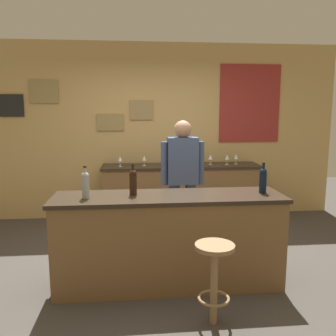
{
  "coord_description": "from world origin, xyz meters",
  "views": [
    {
      "loc": [
        -0.33,
        -3.72,
        1.73
      ],
      "look_at": [
        0.07,
        0.45,
        1.05
      ],
      "focal_mm": 37.72,
      "sensor_mm": 36.0,
      "label": 1
    }
  ],
  "objects_px": {
    "wine_glass_e": "(236,157)",
    "coffee_mug": "(186,162)",
    "wine_glass_b": "(144,159)",
    "wine_glass_c": "(210,157)",
    "bar_stool": "(214,270)",
    "wine_bottle_b": "(133,181)",
    "wine_bottle_c": "(263,179)",
    "wine_glass_a": "(120,159)",
    "bartender": "(183,177)",
    "wine_bottle_a": "(85,184)",
    "wine_glass_d": "(227,157)"
  },
  "relations": [
    {
      "from": "bar_stool",
      "to": "wine_glass_a",
      "type": "relative_size",
      "value": 4.39
    },
    {
      "from": "bartender",
      "to": "wine_glass_c",
      "type": "height_order",
      "value": "bartender"
    },
    {
      "from": "wine_bottle_a",
      "to": "wine_glass_c",
      "type": "height_order",
      "value": "wine_bottle_a"
    },
    {
      "from": "wine_glass_e",
      "to": "coffee_mug",
      "type": "relative_size",
      "value": 1.24
    },
    {
      "from": "bar_stool",
      "to": "wine_bottle_c",
      "type": "height_order",
      "value": "wine_bottle_c"
    },
    {
      "from": "wine_bottle_a",
      "to": "wine_glass_d",
      "type": "height_order",
      "value": "wine_bottle_a"
    },
    {
      "from": "coffee_mug",
      "to": "bartender",
      "type": "bearing_deg",
      "value": -100.48
    },
    {
      "from": "bartender",
      "to": "wine_glass_e",
      "type": "height_order",
      "value": "bartender"
    },
    {
      "from": "bartender",
      "to": "wine_glass_e",
      "type": "xyz_separation_m",
      "value": [
        1.03,
        1.25,
        0.07
      ]
    },
    {
      "from": "wine_glass_d",
      "to": "wine_glass_b",
      "type": "bearing_deg",
      "value": -179.74
    },
    {
      "from": "wine_bottle_a",
      "to": "bar_stool",
      "type": "bearing_deg",
      "value": -31.33
    },
    {
      "from": "wine_glass_b",
      "to": "wine_glass_c",
      "type": "height_order",
      "value": "same"
    },
    {
      "from": "bar_stool",
      "to": "wine_bottle_a",
      "type": "height_order",
      "value": "wine_bottle_a"
    },
    {
      "from": "wine_glass_b",
      "to": "wine_glass_e",
      "type": "height_order",
      "value": "same"
    },
    {
      "from": "wine_glass_c",
      "to": "coffee_mug",
      "type": "relative_size",
      "value": 1.24
    },
    {
      "from": "bartender",
      "to": "wine_glass_a",
      "type": "height_order",
      "value": "bartender"
    },
    {
      "from": "bartender",
      "to": "wine_glass_e",
      "type": "bearing_deg",
      "value": 50.69
    },
    {
      "from": "wine_glass_b",
      "to": "wine_glass_a",
      "type": "bearing_deg",
      "value": -172.57
    },
    {
      "from": "coffee_mug",
      "to": "wine_glass_d",
      "type": "bearing_deg",
      "value": -2.13
    },
    {
      "from": "wine_glass_c",
      "to": "bar_stool",
      "type": "bearing_deg",
      "value": -101.51
    },
    {
      "from": "wine_glass_a",
      "to": "wine_glass_e",
      "type": "bearing_deg",
      "value": 2.44
    },
    {
      "from": "wine_bottle_b",
      "to": "wine_glass_e",
      "type": "distance_m",
      "value": 2.59
    },
    {
      "from": "bar_stool",
      "to": "wine_glass_c",
      "type": "xyz_separation_m",
      "value": [
        0.56,
        2.77,
        0.55
      ]
    },
    {
      "from": "bartender",
      "to": "wine_bottle_b",
      "type": "distance_m",
      "value": 0.98
    },
    {
      "from": "wine_bottle_c",
      "to": "wine_glass_a",
      "type": "xyz_separation_m",
      "value": [
        -1.48,
        1.98,
        -0.05
      ]
    },
    {
      "from": "coffee_mug",
      "to": "wine_bottle_c",
      "type": "bearing_deg",
      "value": -77.33
    },
    {
      "from": "wine_bottle_c",
      "to": "wine_glass_a",
      "type": "height_order",
      "value": "wine_bottle_c"
    },
    {
      "from": "bartender",
      "to": "wine_bottle_b",
      "type": "xyz_separation_m",
      "value": [
        -0.59,
        -0.77,
        0.12
      ]
    },
    {
      "from": "wine_bottle_a",
      "to": "bartender",
      "type": "bearing_deg",
      "value": 39.82
    },
    {
      "from": "bar_stool",
      "to": "wine_bottle_a",
      "type": "bearing_deg",
      "value": 148.67
    },
    {
      "from": "wine_glass_a",
      "to": "wine_glass_b",
      "type": "height_order",
      "value": "same"
    },
    {
      "from": "wine_bottle_b",
      "to": "bar_stool",
      "type": "bearing_deg",
      "value": -49.37
    },
    {
      "from": "wine_glass_c",
      "to": "wine_glass_e",
      "type": "xyz_separation_m",
      "value": [
        0.41,
        0.0,
        0.0
      ]
    },
    {
      "from": "wine_bottle_b",
      "to": "wine_glass_d",
      "type": "bearing_deg",
      "value": 53.8
    },
    {
      "from": "bar_stool",
      "to": "wine_bottle_b",
      "type": "xyz_separation_m",
      "value": [
        -0.64,
        0.75,
        0.6
      ]
    },
    {
      "from": "wine_glass_d",
      "to": "wine_glass_e",
      "type": "relative_size",
      "value": 1.0
    },
    {
      "from": "bartender",
      "to": "wine_bottle_c",
      "type": "height_order",
      "value": "bartender"
    },
    {
      "from": "wine_bottle_c",
      "to": "wine_glass_a",
      "type": "bearing_deg",
      "value": 126.82
    },
    {
      "from": "wine_glass_a",
      "to": "wine_glass_b",
      "type": "bearing_deg",
      "value": 7.43
    },
    {
      "from": "wine_glass_b",
      "to": "bar_stool",
      "type": "bearing_deg",
      "value": -80.2
    },
    {
      "from": "wine_bottle_b",
      "to": "wine_glass_c",
      "type": "xyz_separation_m",
      "value": [
        1.21,
        2.03,
        -0.05
      ]
    },
    {
      "from": "wine_bottle_b",
      "to": "coffee_mug",
      "type": "relative_size",
      "value": 2.45
    },
    {
      "from": "wine_bottle_c",
      "to": "wine_glass_c",
      "type": "distance_m",
      "value": 2.06
    },
    {
      "from": "wine_glass_d",
      "to": "bartender",
      "type": "bearing_deg",
      "value": -125.43
    },
    {
      "from": "wine_bottle_c",
      "to": "coffee_mug",
      "type": "height_order",
      "value": "wine_bottle_c"
    },
    {
      "from": "wine_bottle_a",
      "to": "wine_glass_c",
      "type": "relative_size",
      "value": 1.97
    },
    {
      "from": "bartender",
      "to": "wine_glass_d",
      "type": "relative_size",
      "value": 10.45
    },
    {
      "from": "wine_glass_e",
      "to": "bar_stool",
      "type": "bearing_deg",
      "value": -109.38
    },
    {
      "from": "bartender",
      "to": "wine_glass_c",
      "type": "xyz_separation_m",
      "value": [
        0.62,
        1.25,
        0.07
      ]
    },
    {
      "from": "wine_bottle_a",
      "to": "wine_glass_a",
      "type": "bearing_deg",
      "value": 83.17
    }
  ]
}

